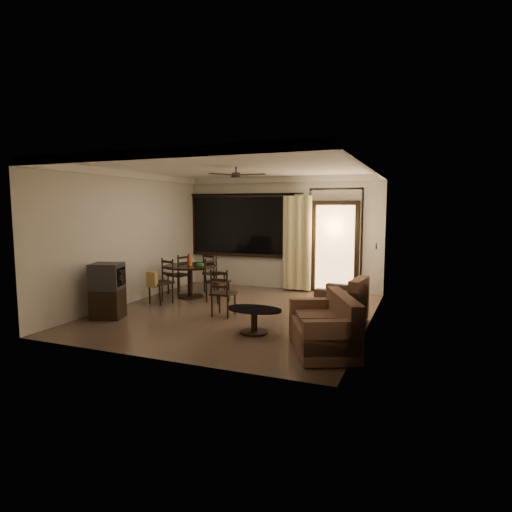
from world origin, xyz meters
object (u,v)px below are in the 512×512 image
at_px(dining_chair_north, 214,280).
at_px(dining_chair_west, 179,282).
at_px(armchair, 345,304).
at_px(coffee_table, 254,317).
at_px(dining_chair_south, 161,289).
at_px(sofa, 326,329).
at_px(side_chair, 223,302).
at_px(tv_cabinet, 108,291).
at_px(dining_table, 190,272).
at_px(dining_chair_east, 217,289).

bearing_deg(dining_chair_north, dining_chair_west, 54.48).
xyz_separation_m(armchair, coffee_table, (-1.24, -1.25, -0.05)).
height_order(dining_chair_west, dining_chair_south, same).
height_order(armchair, coffee_table, armchair).
xyz_separation_m(sofa, armchair, (-0.03, 1.64, 0.01)).
bearing_deg(side_chair, coffee_table, 139.61).
relative_size(tv_cabinet, armchair, 1.19).
bearing_deg(sofa, dining_chair_west, 122.32).
distance_m(dining_table, armchair, 3.76).
relative_size(dining_chair_west, dining_chair_south, 1.00).
relative_size(dining_table, side_chair, 1.29).
height_order(dining_chair_west, tv_cabinet, tv_cabinet).
bearing_deg(dining_chair_west, coffee_table, 67.02).
bearing_deg(dining_chair_east, armchair, -86.00).
relative_size(dining_chair_south, dining_chair_north, 1.00).
xyz_separation_m(dining_table, side_chair, (1.46, -1.27, -0.31)).
xyz_separation_m(dining_table, armchair, (3.66, -0.83, -0.25)).
bearing_deg(dining_chair_east, sofa, -111.88).
height_order(dining_chair_south, coffee_table, dining_chair_south).
height_order(dining_table, armchair, dining_table).
bearing_deg(dining_table, dining_chair_east, -15.97).
height_order(dining_chair_east, dining_chair_south, same).
bearing_deg(coffee_table, side_chair, 139.84).
height_order(dining_table, coffee_table, dining_table).
bearing_deg(dining_chair_east, tv_cabinet, 163.18).
bearing_deg(sofa, dining_chair_east, 117.63).
height_order(dining_chair_east, tv_cabinet, tv_cabinet).
height_order(dining_chair_west, dining_chair_north, same).
bearing_deg(tv_cabinet, dining_chair_north, 58.63).
distance_m(dining_chair_west, coffee_table, 3.68).
bearing_deg(sofa, dining_chair_south, 132.71).
distance_m(dining_chair_north, sofa, 4.74).
bearing_deg(tv_cabinet, dining_table, 59.66).
distance_m(dining_table, dining_chair_north, 0.84).
relative_size(dining_table, tv_cabinet, 1.14).
xyz_separation_m(dining_chair_west, coffee_table, (2.86, -2.31, -0.01)).
xyz_separation_m(dining_chair_west, side_chair, (1.91, -1.50, -0.01)).
height_order(tv_cabinet, armchair, tv_cabinet).
bearing_deg(dining_chair_south, sofa, -6.81).
relative_size(dining_chair_west, coffee_table, 1.01).
height_order(sofa, coffee_table, sofa).
relative_size(tv_cabinet, sofa, 0.62).
bearing_deg(armchair, coffee_table, -128.27).
bearing_deg(tv_cabinet, coffee_table, -16.30).
bearing_deg(side_chair, dining_chair_south, -14.98).
xyz_separation_m(dining_chair_west, tv_cabinet, (-0.01, -2.42, 0.23)).
height_order(dining_table, dining_chair_west, dining_table).
distance_m(dining_chair_west, dining_chair_south, 1.07).
bearing_deg(dining_table, coffee_table, -40.72).
height_order(dining_chair_north, side_chair, dining_chair_north).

